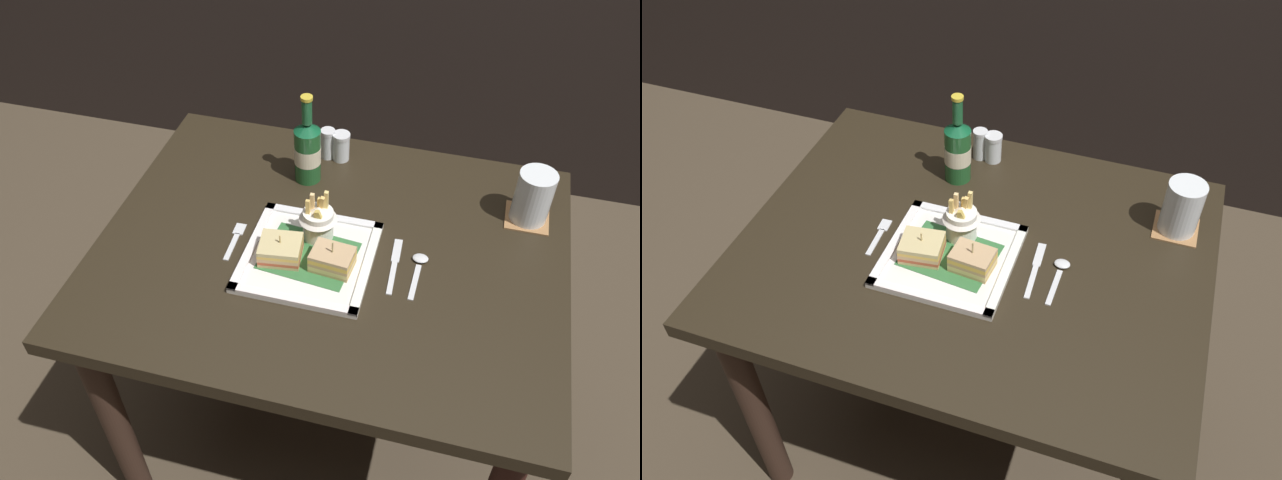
# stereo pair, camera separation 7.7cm
# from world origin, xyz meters

# --- Properties ---
(ground_plane) EXTENTS (6.00, 6.00, 0.00)m
(ground_plane) POSITION_xyz_m (0.00, 0.00, 0.00)
(ground_plane) COLOR #45392A
(dining_table) EXTENTS (1.04, 0.82, 0.73)m
(dining_table) POSITION_xyz_m (0.00, 0.00, 0.62)
(dining_table) COLOR black
(dining_table) RESTS_ON ground_plane
(square_plate) EXTENTS (0.28, 0.28, 0.02)m
(square_plate) POSITION_xyz_m (-0.04, -0.05, 0.74)
(square_plate) COLOR white
(square_plate) RESTS_ON dining_table
(sandwich_half_left) EXTENTS (0.10, 0.09, 0.07)m
(sandwich_half_left) POSITION_xyz_m (-0.10, -0.07, 0.77)
(sandwich_half_left) COLOR #D7B378
(sandwich_half_left) RESTS_ON square_plate
(sandwich_half_right) EXTENTS (0.09, 0.07, 0.07)m
(sandwich_half_right) POSITION_xyz_m (0.02, -0.07, 0.77)
(sandwich_half_right) COLOR tan
(sandwich_half_right) RESTS_ON square_plate
(fries_cup) EXTENTS (0.09, 0.09, 0.12)m
(fries_cup) POSITION_xyz_m (-0.03, 0.02, 0.80)
(fries_cup) COLOR white
(fries_cup) RESTS_ON square_plate
(beer_bottle) EXTENTS (0.07, 0.07, 0.24)m
(beer_bottle) POSITION_xyz_m (-0.12, 0.22, 0.82)
(beer_bottle) COLOR #1F5527
(beer_bottle) RESTS_ON dining_table
(drink_coaster) EXTENTS (0.10, 0.10, 0.00)m
(drink_coaster) POSITION_xyz_m (0.42, 0.21, 0.73)
(drink_coaster) COLOR #A17145
(drink_coaster) RESTS_ON dining_table
(water_glass) EXTENTS (0.09, 0.09, 0.13)m
(water_glass) POSITION_xyz_m (0.42, 0.21, 0.79)
(water_glass) COLOR silver
(water_glass) RESTS_ON dining_table
(fork) EXTENTS (0.03, 0.12, 0.00)m
(fork) POSITION_xyz_m (-0.22, -0.03, 0.73)
(fork) COLOR silver
(fork) RESTS_ON dining_table
(knife) EXTENTS (0.02, 0.17, 0.00)m
(knife) POSITION_xyz_m (0.15, -0.01, 0.73)
(knife) COLOR silver
(knife) RESTS_ON dining_table
(spoon) EXTENTS (0.04, 0.13, 0.01)m
(spoon) POSITION_xyz_m (0.20, -0.01, 0.74)
(spoon) COLOR silver
(spoon) RESTS_ON dining_table
(salt_shaker) EXTENTS (0.04, 0.04, 0.08)m
(salt_shaker) POSITION_xyz_m (-0.09, 0.32, 0.77)
(salt_shaker) COLOR silver
(salt_shaker) RESTS_ON dining_table
(pepper_shaker) EXTENTS (0.05, 0.05, 0.08)m
(pepper_shaker) POSITION_xyz_m (-0.06, 0.32, 0.77)
(pepper_shaker) COLOR silver
(pepper_shaker) RESTS_ON dining_table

